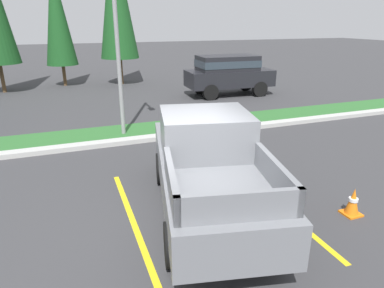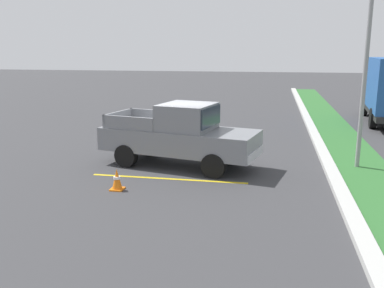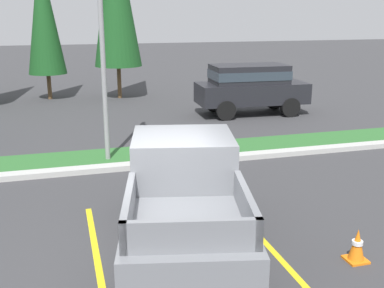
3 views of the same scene
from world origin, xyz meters
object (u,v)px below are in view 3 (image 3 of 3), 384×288
(street_light, at_px, (101,16))
(traffic_cone, at_px, (357,246))
(pickup_truck_main, at_px, (184,197))
(cypress_tree_right_inner, at_px, (43,13))
(suv_distant, at_px, (250,85))

(street_light, distance_m, traffic_cone, 8.57)
(pickup_truck_main, xyz_separation_m, traffic_cone, (2.78, -1.20, -0.75))
(cypress_tree_right_inner, relative_size, traffic_cone, 11.78)
(street_light, relative_size, cypress_tree_right_inner, 1.00)
(suv_distant, bearing_deg, pickup_truck_main, -118.23)
(pickup_truck_main, relative_size, traffic_cone, 9.18)
(cypress_tree_right_inner, bearing_deg, pickup_truck_main, -81.62)
(traffic_cone, bearing_deg, pickup_truck_main, 156.60)
(pickup_truck_main, distance_m, cypress_tree_right_inner, 17.31)
(cypress_tree_right_inner, height_order, traffic_cone, cypress_tree_right_inner)
(pickup_truck_main, relative_size, suv_distant, 1.18)
(suv_distant, bearing_deg, traffic_cone, -103.96)
(street_light, height_order, traffic_cone, street_light)
(cypress_tree_right_inner, bearing_deg, suv_distant, -36.81)
(pickup_truck_main, xyz_separation_m, suv_distant, (5.74, 10.69, 0.20))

